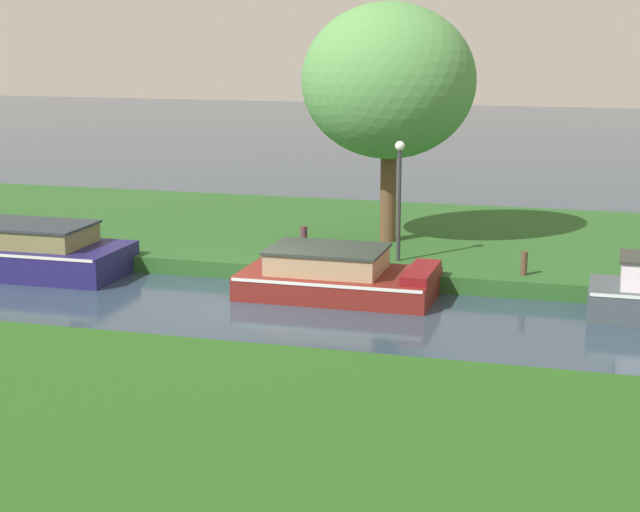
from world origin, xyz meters
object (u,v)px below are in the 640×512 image
object	(u,v)px
willow_tree_left	(388,82)
lamp_post	(399,186)
mooring_post_near	(524,263)
maroon_barge	(338,276)
mooring_post_far	(304,244)

from	to	relation	value
willow_tree_left	lamp_post	world-z (taller)	willow_tree_left
lamp_post	mooring_post_near	xyz separation A→B (m)	(3.11, -0.71, -1.57)
maroon_barge	willow_tree_left	world-z (taller)	willow_tree_left
mooring_post_far	mooring_post_near	bearing A→B (deg)	0.00
maroon_barge	willow_tree_left	xyz separation A→B (m)	(0.20, 4.29, 4.18)
maroon_barge	mooring_post_far	xyz separation A→B (m)	(-1.26, 1.49, 0.38)
willow_tree_left	lamp_post	size ratio (longest dim) A/B	2.13
lamp_post	mooring_post_far	size ratio (longest dim) A/B	3.39
willow_tree_left	mooring_post_near	size ratio (longest dim) A/B	11.29
maroon_barge	mooring_post_far	world-z (taller)	mooring_post_far
maroon_barge	lamp_post	size ratio (longest dim) A/B	1.50
mooring_post_near	mooring_post_far	xyz separation A→B (m)	(-5.32, 0.00, 0.16)
maroon_barge	willow_tree_left	size ratio (longest dim) A/B	0.70
willow_tree_left	mooring_post_near	distance (m)	6.20
lamp_post	mooring_post_near	distance (m)	3.56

